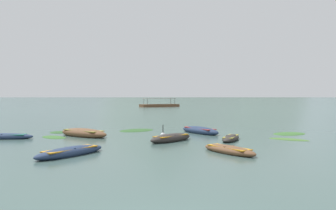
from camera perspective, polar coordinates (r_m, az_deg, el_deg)
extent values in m
plane|color=#425B56|center=(1506.42, -3.18, 1.38)|extent=(6000.00, 6000.00, 0.00)
cone|color=slate|center=(2340.26, -25.26, 7.81)|extent=(2177.49, 2177.49, 532.60)
cone|color=slate|center=(2087.62, -1.12, 8.63)|extent=(1439.26, 1439.26, 524.82)
cone|color=#56665B|center=(2293.19, 13.44, 6.64)|extent=(1601.68, 1601.68, 420.66)
ellipsoid|color=navy|center=(17.07, -16.31, -7.72)|extent=(3.27, 3.84, 0.53)
cube|color=orange|center=(17.04, -16.32, -7.20)|extent=(2.36, 2.76, 0.05)
cube|color=navy|center=(17.04, -16.32, -7.03)|extent=(0.62, 0.50, 0.04)
ellipsoid|color=#2D2826|center=(21.54, 0.53, -5.70)|extent=(3.36, 3.44, 0.59)
cube|color=orange|center=(21.52, 0.53, -5.23)|extent=(2.42, 2.48, 0.05)
cube|color=#2D2826|center=(21.51, 0.53, -5.10)|extent=(0.61, 0.59, 0.04)
ellipsoid|color=navy|center=(26.19, 5.45, -4.39)|extent=(3.07, 4.29, 0.65)
cube|color=#B22D28|center=(26.17, 5.45, -3.97)|extent=(2.21, 3.09, 0.05)
cube|color=navy|center=(26.17, 5.45, -3.86)|extent=(0.72, 0.45, 0.04)
ellipsoid|color=brown|center=(17.36, 10.36, -7.58)|extent=(2.66, 3.53, 0.48)
cube|color=orange|center=(17.34, 10.36, -7.12)|extent=(1.92, 2.54, 0.05)
cube|color=brown|center=(17.33, 10.36, -6.95)|extent=(0.64, 0.42, 0.04)
ellipsoid|color=navy|center=(25.26, -26.25, -4.87)|extent=(3.97, 1.04, 0.47)
cube|color=#197A56|center=(25.25, -26.25, -4.55)|extent=(2.86, 0.75, 0.05)
cube|color=navy|center=(25.24, -26.26, -4.44)|extent=(0.09, 0.67, 0.04)
ellipsoid|color=#2D2826|center=(22.33, 10.68, -5.60)|extent=(2.17, 3.28, 0.42)
cube|color=olive|center=(22.31, 10.68, -5.28)|extent=(1.56, 2.36, 0.05)
cube|color=#2D2826|center=(22.31, 10.68, -5.15)|extent=(0.58, 0.33, 0.04)
ellipsoid|color=brown|center=(24.90, -14.22, -4.70)|extent=(4.42, 3.96, 0.71)
cube|color=olive|center=(24.87, -14.23, -4.21)|extent=(3.18, 2.85, 0.05)
cube|color=brown|center=(24.87, -14.23, -4.10)|extent=(0.70, 0.84, 0.04)
cube|color=brown|center=(91.55, -1.48, -0.14)|extent=(11.19, 7.24, 0.90)
cylinder|color=#4C4742|center=(94.42, 0.45, 0.59)|extent=(0.10, 0.10, 1.80)
cylinder|color=#4C4742|center=(92.15, 1.16, 0.57)|extent=(0.10, 0.10, 1.80)
cylinder|color=#4C4742|center=(91.10, -4.15, 0.56)|extent=(0.10, 0.10, 1.80)
cylinder|color=#4C4742|center=(88.74, -3.54, 0.53)|extent=(0.10, 0.10, 1.80)
cube|color=#9E998E|center=(91.52, -1.48, 1.13)|extent=(9.40, 6.08, 0.12)
sphere|color=silver|center=(24.05, -0.87, -5.19)|extent=(0.38, 0.38, 0.38)
cylinder|color=black|center=(24.01, -0.87, -4.29)|extent=(0.06, 0.06, 0.76)
ellipsoid|color=#2D5628|center=(28.26, -5.38, -4.35)|extent=(3.90, 3.87, 0.14)
ellipsoid|color=#38662D|center=(24.77, -18.90, -5.25)|extent=(2.57, 2.59, 0.14)
ellipsoid|color=#2D5628|center=(28.03, -17.96, -4.47)|extent=(1.87, 1.97, 0.14)
ellipsoid|color=#38662D|center=(27.24, 19.99, -4.66)|extent=(3.54, 3.24, 0.14)
ellipsoid|color=#477033|center=(23.70, 19.92, -5.56)|extent=(2.72, 2.43, 0.14)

